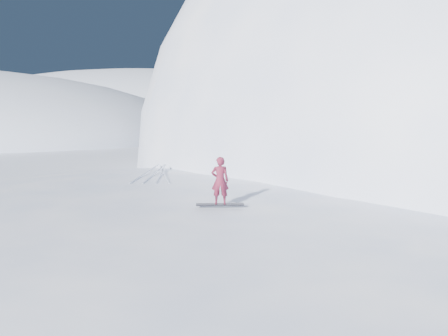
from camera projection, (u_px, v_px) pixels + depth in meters
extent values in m
plane|color=white|center=(141.00, 263.00, 14.57)|extent=(400.00, 400.00, 0.00)
ellipsoid|color=white|center=(187.00, 238.00, 17.38)|extent=(36.00, 28.00, 4.80)
ellipsoid|color=white|center=(340.00, 178.00, 32.87)|extent=(28.00, 24.00, 18.00)
ellipsoid|color=white|center=(137.00, 128.00, 127.74)|extent=(140.00, 90.00, 36.00)
ellipsoid|color=white|center=(4.00, 280.00, 13.14)|extent=(6.00, 5.40, 0.80)
ellipsoid|color=white|center=(280.00, 313.00, 10.97)|extent=(5.00, 4.50, 0.70)
ellipsoid|color=white|center=(143.00, 218.00, 20.72)|extent=(7.00, 6.30, 1.00)
ellipsoid|color=white|center=(325.00, 237.00, 17.57)|extent=(4.00, 3.60, 0.60)
cube|color=black|center=(220.00, 204.00, 13.34)|extent=(1.63, 0.57, 0.03)
imported|color=maroon|center=(220.00, 181.00, 13.23)|extent=(0.64, 0.48, 1.59)
cube|color=silver|center=(146.00, 172.00, 20.19)|extent=(0.57, 5.98, 0.04)
cube|color=silver|center=(155.00, 172.00, 20.13)|extent=(0.79, 5.96, 0.04)
cube|color=silver|center=(161.00, 173.00, 20.09)|extent=(1.32, 5.88, 0.04)
cube|color=silver|center=(164.00, 173.00, 20.07)|extent=(2.17, 5.64, 0.04)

